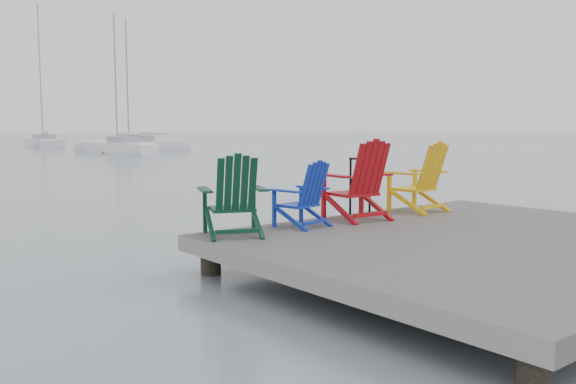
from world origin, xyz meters
TOP-DOWN VIEW (x-y plane):
  - ground at (0.00, 0.00)m, footprint 400.00×400.00m
  - dock at (0.00, 0.00)m, footprint 6.00×5.00m
  - handrail at (0.25, 2.45)m, footprint 0.48×0.04m
  - chair_green at (-2.49, 1.98)m, footprint 1.00×0.96m
  - chair_blue at (-1.32, 1.98)m, footprint 0.80×0.75m
  - chair_red at (-0.28, 1.95)m, footprint 0.99×0.93m
  - chair_yellow at (1.14, 1.95)m, footprint 0.94×0.87m
  - sailboat_near at (11.21, 37.11)m, footprint 2.44×7.38m
  - sailboat_mid at (11.88, 56.72)m, footprint 4.66×10.64m
  - sailboat_far at (14.07, 41.01)m, footprint 7.82×4.51m
  - buoy_c at (10.31, 37.76)m, footprint 0.41×0.41m

SIDE VIEW (x-z plane):
  - ground at x=0.00m, z-range 0.00..0.00m
  - buoy_c at x=10.31m, z-range -0.20..0.20m
  - dock at x=0.00m, z-range -0.35..1.05m
  - sailboat_mid at x=11.88m, z-range -6.64..7.35m
  - sailboat_far at x=14.07m, z-range -4.95..5.66m
  - sailboat_near at x=11.21m, z-range -4.73..5.44m
  - chair_blue at x=-1.32m, z-range 0.50..1.41m
  - chair_green at x=-2.49m, z-range 0.50..1.53m
  - handrail at x=0.25m, z-range 0.59..1.49m
  - chair_yellow at x=1.14m, z-range 0.50..1.62m
  - chair_red at x=-0.28m, z-range 0.50..1.67m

